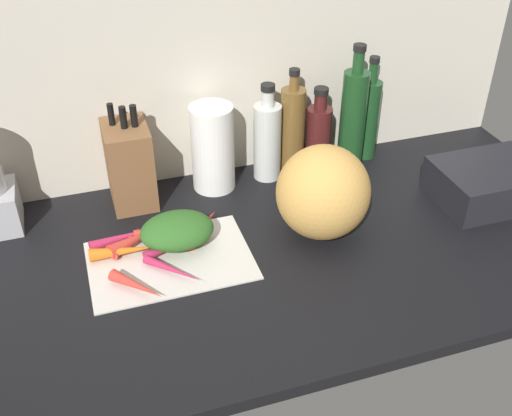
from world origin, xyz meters
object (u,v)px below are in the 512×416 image
Objects in this scene: carrot_6 at (173,270)px; carrot_4 at (168,248)px; bottle_2 at (318,136)px; carrot_0 at (202,227)px; bottle_3 at (353,119)px; bottle_1 at (292,130)px; carrot_7 at (127,242)px; knife_block at (129,164)px; bottle_0 at (267,140)px; bottle_4 at (368,118)px; carrot_2 at (164,230)px; carrot_8 at (123,237)px; dish_rack at (490,183)px; carrot_3 at (137,286)px; paper_towel_roll at (213,148)px; winter_squash at (323,192)px; carrot_1 at (137,239)px; cutting_board at (170,260)px; carrot_5 at (124,251)px.

carrot_4 is at bearing 85.39° from carrot_6.
bottle_2 is (47.57, 25.80, 7.99)cm from carrot_4.
bottle_2 is at bearing 28.92° from carrot_0.
bottle_3 is at bearing 21.26° from carrot_0.
carrot_7 is at bearing -156.81° from bottle_1.
knife_block is 36.85cm from bottle_0.
bottle_0 is 30.78cm from bottle_4.
carrot_2 is 0.60× the size of bottle_2.
bottle_1 is at bearing 21.28° from carrot_8.
carrot_8 is 0.56× the size of dish_rack.
bottle_3 reaches higher than carrot_3.
bottle_1 is 23.35cm from bottle_4.
carrot_4 is at bearing -124.84° from paper_towel_roll.
paper_towel_roll is 0.86× the size of bottle_0.
carrot_3 is 16.27cm from carrot_7.
winter_squash is at bearing -10.04° from carrot_7.
bottle_1 reaches higher than winter_squash.
carrot_1 is 0.99× the size of carrot_6.
cutting_board is 1.57× the size of paper_towel_roll.
carrot_6 is 59.28cm from bottle_2.
knife_block is at bearing 76.82° from carrot_7.
carrot_2 is 1.26× the size of carrot_7.
dish_rack reaches higher than carrot_1.
cutting_board is 2.49× the size of carrot_1.
carrot_1 reaches higher than carrot_7.
carrot_6 is (-0.62, -7.75, -0.13)cm from carrot_4.
carrot_6 is 0.64× the size of paper_towel_roll.
carrot_7 is 0.43× the size of knife_block.
carrot_2 is at bearing 173.25° from dish_rack.
carrot_2 is at bearing 86.56° from carrot_4.
carrot_0 is 39.30cm from bottle_1.
carrot_3 is 62.34cm from bottle_1.
paper_towel_roll is at bearing 67.51° from carrot_0.
bottle_2 is (56.98, 18.73, 7.90)cm from carrot_8.
carrot_7 is 76.13cm from bottle_4.
bottle_4 reaches higher than bottle_0.
bottle_3 reaches higher than carrot_6.
carrot_0 is at bearing -8.09° from carrot_8.
carrot_5 is at bearing -150.48° from bottle_0.
paper_towel_roll reaches higher than winter_squash.
carrot_8 is 0.70× the size of winter_squash.
winter_squash reaches higher than carrot_2.
winter_squash is (27.79, -7.08, 8.74)cm from carrot_0.
carrot_7 is 0.51× the size of winter_squash.
bottle_2 is (47.13, 18.55, 8.11)cm from carrot_2.
knife_block is at bearing 82.47° from carrot_3.
cutting_board is 2.54× the size of carrot_2.
carrot_5 is 4.10cm from carrot_7.
bottle_0 is at bearing 45.05° from carrot_6.
bottle_4 is (67.54, 2.79, 1.30)cm from knife_block.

